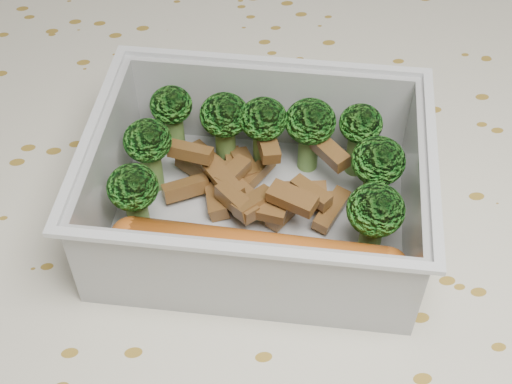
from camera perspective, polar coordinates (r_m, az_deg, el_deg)
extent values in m
cube|color=brown|center=(0.45, -0.23, -4.17)|extent=(1.40, 0.90, 0.04)
cube|color=beige|center=(0.43, -0.24, -2.31)|extent=(1.46, 0.96, 0.01)
cube|color=silver|center=(0.42, 0.16, -2.14)|extent=(0.21, 0.18, 0.00)
cube|color=silver|center=(0.45, 1.17, 6.92)|extent=(0.17, 0.05, 0.06)
cube|color=silver|center=(0.36, -1.06, -7.01)|extent=(0.17, 0.05, 0.06)
cube|color=silver|center=(0.40, 12.51, -0.39)|extent=(0.04, 0.12, 0.06)
cube|color=silver|center=(0.42, -11.78, 1.75)|extent=(0.04, 0.12, 0.06)
cube|color=silver|center=(0.43, 1.30, 10.41)|extent=(0.18, 0.05, 0.00)
cube|color=silver|center=(0.33, -1.24, -4.66)|extent=(0.18, 0.05, 0.00)
cube|color=silver|center=(0.38, 13.96, 2.60)|extent=(0.04, 0.13, 0.00)
cube|color=silver|center=(0.40, -13.11, 4.86)|extent=(0.04, 0.13, 0.00)
cylinder|color=#608C3F|center=(0.45, -6.54, 4.65)|extent=(0.02, 0.02, 0.03)
ellipsoid|color=#347820|center=(0.44, -6.82, 6.93)|extent=(0.03, 0.03, 0.02)
cylinder|color=#608C3F|center=(0.45, -2.45, 3.87)|extent=(0.02, 0.02, 0.03)
ellipsoid|color=#347820|center=(0.43, -2.55, 6.18)|extent=(0.03, 0.03, 0.03)
cylinder|color=#608C3F|center=(0.44, 0.58, 3.56)|extent=(0.02, 0.02, 0.03)
ellipsoid|color=#347820|center=(0.42, 0.60, 5.87)|extent=(0.03, 0.03, 0.02)
cylinder|color=#608C3F|center=(0.44, 4.20, 3.34)|extent=(0.02, 0.02, 0.03)
ellipsoid|color=#347820|center=(0.43, 4.38, 5.64)|extent=(0.03, 0.03, 0.03)
cylinder|color=#608C3F|center=(0.44, 8.05, 3.15)|extent=(0.02, 0.02, 0.03)
ellipsoid|color=#347820|center=(0.43, 8.39, 5.44)|extent=(0.03, 0.03, 0.02)
cylinder|color=#608C3F|center=(0.43, -8.31, 1.81)|extent=(0.02, 0.02, 0.03)
ellipsoid|color=#347820|center=(0.42, -8.67, 4.09)|extent=(0.03, 0.03, 0.02)
cylinder|color=#608C3F|center=(0.42, 9.34, 0.20)|extent=(0.02, 0.02, 0.03)
ellipsoid|color=#347820|center=(0.41, 9.76, 2.47)|extent=(0.03, 0.03, 0.03)
cylinder|color=#608C3F|center=(0.41, -9.40, -1.87)|extent=(0.02, 0.02, 0.03)
ellipsoid|color=#347820|center=(0.39, -9.83, 0.38)|extent=(0.03, 0.03, 0.02)
cylinder|color=#608C3F|center=(0.40, 9.12, -3.66)|extent=(0.02, 0.02, 0.03)
ellipsoid|color=#347820|center=(0.38, 9.55, -1.42)|extent=(0.03, 0.03, 0.03)
cube|color=brown|center=(0.42, -1.84, 1.56)|extent=(0.02, 0.02, 0.01)
cube|color=brown|center=(0.44, -0.13, 1.34)|extent=(0.03, 0.03, 0.01)
cube|color=brown|center=(0.40, 2.93, -0.52)|extent=(0.03, 0.03, 0.01)
cube|color=brown|center=(0.43, -1.84, 0.86)|extent=(0.02, 0.03, 0.01)
cube|color=brown|center=(0.44, -1.83, 1.92)|extent=(0.01, 0.03, 0.01)
cube|color=brown|center=(0.43, -5.65, 0.30)|extent=(0.03, 0.02, 0.01)
cube|color=brown|center=(0.41, 0.49, -1.37)|extent=(0.03, 0.02, 0.01)
cube|color=brown|center=(0.42, -2.62, 1.01)|extent=(0.02, 0.03, 0.01)
cube|color=brown|center=(0.41, 4.44, -0.05)|extent=(0.02, 0.03, 0.01)
cube|color=brown|center=(0.42, 6.06, -1.41)|extent=(0.03, 0.03, 0.01)
cube|color=brown|center=(0.42, 2.18, -1.64)|extent=(0.02, 0.02, 0.01)
cube|color=brown|center=(0.42, 4.42, -0.70)|extent=(0.03, 0.01, 0.01)
cube|color=brown|center=(0.43, 5.66, 3.44)|extent=(0.02, 0.03, 0.01)
cube|color=brown|center=(0.42, -5.27, 3.20)|extent=(0.03, 0.02, 0.01)
cube|color=brown|center=(0.44, -1.00, 2.14)|extent=(0.02, 0.03, 0.01)
cube|color=brown|center=(0.43, 3.92, 0.00)|extent=(0.03, 0.02, 0.01)
cube|color=brown|center=(0.42, -3.12, -0.72)|extent=(0.01, 0.02, 0.01)
cube|color=brown|center=(0.43, 0.93, 3.91)|extent=(0.01, 0.03, 0.01)
cube|color=brown|center=(0.44, -3.81, 2.58)|extent=(0.03, 0.03, 0.01)
cube|color=brown|center=(0.41, -0.13, -0.91)|extent=(0.03, 0.02, 0.01)
cube|color=brown|center=(0.41, -1.56, -0.80)|extent=(0.02, 0.03, 0.01)
cube|color=brown|center=(0.44, -4.83, 2.03)|extent=(0.03, 0.03, 0.01)
cube|color=brown|center=(0.43, -1.85, 0.59)|extent=(0.03, 0.03, 0.01)
cylinder|color=#B5561A|center=(0.38, 0.08, -4.96)|extent=(0.14, 0.06, 0.02)
sphere|color=#B5561A|center=(0.38, 10.41, -6.11)|extent=(0.02, 0.02, 0.02)
sphere|color=#B5561A|center=(0.40, -9.90, -3.68)|extent=(0.02, 0.02, 0.02)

